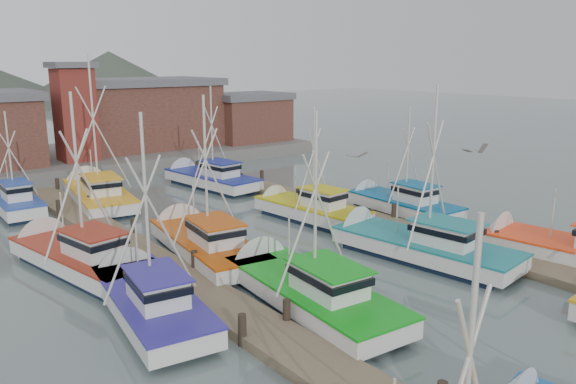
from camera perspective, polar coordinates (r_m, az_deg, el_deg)
ground at (r=26.83m, az=7.38°, el=-8.51°), size 260.00×260.00×0.00m
dock_left at (r=25.85m, az=-10.35°, el=-8.98°), size 2.30×46.00×1.50m
dock_right at (r=34.24m, az=10.76°, el=-3.41°), size 2.30×46.00×1.50m
quay at (r=57.90m, az=-19.79°, el=3.24°), size 44.00×16.00×1.20m
shed_center at (r=59.55m, az=-14.60°, el=7.82°), size 14.84×9.54×6.90m
shed_right at (r=62.36m, az=-4.07°, el=7.65°), size 8.48×6.36×5.20m
lookout_tower at (r=52.91m, az=-20.84°, el=7.69°), size 3.60×3.60×8.50m
boat_4 at (r=23.54m, az=1.58°, el=-9.80°), size 3.94×10.11×8.95m
boat_5 at (r=29.56m, az=12.70°, el=-5.24°), size 4.40×10.41×9.73m
boat_6 at (r=23.40m, az=-14.17°, el=-10.36°), size 3.98×9.32×8.86m
boat_7 at (r=31.32m, az=26.90°, el=-5.33°), size 4.44×10.29×10.80m
boat_8 at (r=29.61m, az=-8.68°, el=-5.04°), size 4.27×10.08×9.16m
boat_9 at (r=35.62m, az=1.82°, el=-1.75°), size 3.45×8.75×7.93m
boat_10 at (r=29.16m, az=-20.67°, el=-6.05°), size 4.69×10.06×9.41m
boat_11 at (r=37.65m, az=11.07°, el=-1.17°), size 3.23×8.65×7.83m
boat_12 at (r=41.95m, az=-18.86°, el=-0.14°), size 4.72×10.76×11.30m
boat_13 at (r=45.34m, az=-8.18°, el=1.39°), size 4.06×9.79×8.82m
boat_14 at (r=41.75m, az=-26.15°, el=-0.88°), size 3.02×7.84×7.31m
gull_near at (r=17.48m, az=18.48°, el=4.05°), size 1.54×0.66×0.24m
gull_far at (r=27.98m, az=7.02°, el=3.66°), size 1.55×0.63×0.24m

